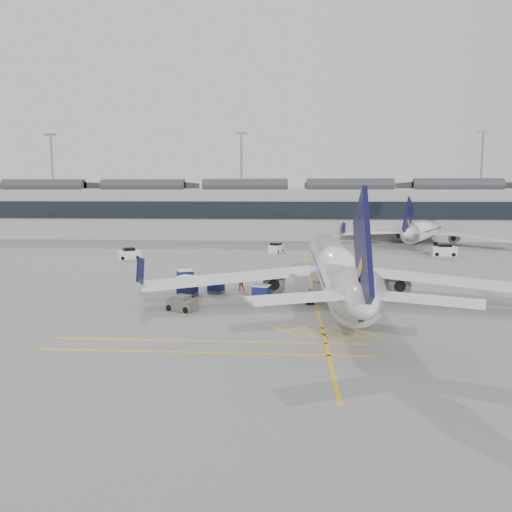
# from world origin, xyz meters

# --- Properties ---
(ground) EXTENTS (220.00, 220.00, 0.00)m
(ground) POSITION_xyz_m (0.00, 0.00, 0.00)
(ground) COLOR gray
(ground) RESTS_ON ground
(terminal) EXTENTS (200.00, 20.45, 12.40)m
(terminal) POSITION_xyz_m (0.00, 71.93, 6.14)
(terminal) COLOR #9E9E99
(terminal) RESTS_ON ground
(light_masts) EXTENTS (113.00, 0.60, 25.45)m
(light_masts) POSITION_xyz_m (-1.67, 86.00, 14.49)
(light_masts) COLOR slate
(light_masts) RESTS_ON ground
(apron_markings) EXTENTS (0.25, 60.00, 0.01)m
(apron_markings) POSITION_xyz_m (10.00, 10.00, 0.01)
(apron_markings) COLOR gold
(apron_markings) RESTS_ON ground
(airliner_main) EXTENTS (36.55, 39.90, 10.61)m
(airliner_main) POSITION_xyz_m (11.89, 3.72, 3.12)
(airliner_main) COLOR white
(airliner_main) RESTS_ON ground
(airliner_far) EXTENTS (29.71, 32.77, 9.51)m
(airliner_far) POSITION_xyz_m (34.32, 56.90, 2.79)
(airliner_far) COLOR white
(airliner_far) RESTS_ON ground
(belt_loader) EXTENTS (5.26, 1.94, 2.14)m
(belt_loader) POSITION_xyz_m (11.41, 3.74, 0.63)
(belt_loader) COLOR beige
(belt_loader) RESTS_ON ground
(baggage_cart_a) EXTENTS (1.88, 1.66, 1.70)m
(baggage_cart_a) POSITION_xyz_m (4.91, 2.11, 0.91)
(baggage_cart_a) COLOR gray
(baggage_cart_a) RESTS_ON ground
(baggage_cart_b) EXTENTS (2.22, 2.05, 1.88)m
(baggage_cart_b) POSITION_xyz_m (-3.76, 9.51, 1.01)
(baggage_cart_b) COLOR gray
(baggage_cart_b) RESTS_ON ground
(baggage_cart_c) EXTENTS (2.19, 1.96, 1.96)m
(baggage_cart_c) POSITION_xyz_m (-2.62, 5.10, 1.05)
(baggage_cart_c) COLOR gray
(baggage_cart_c) RESTS_ON ground
(baggage_cart_d) EXTENTS (1.89, 1.73, 1.62)m
(baggage_cart_d) POSITION_xyz_m (0.03, 6.59, 0.87)
(baggage_cart_d) COLOR gray
(baggage_cart_d) RESTS_ON ground
(ramp_agent_a) EXTENTS (0.80, 0.83, 1.91)m
(ramp_agent_a) POSITION_xyz_m (5.64, 7.74, 0.96)
(ramp_agent_a) COLOR orange
(ramp_agent_a) RESTS_ON ground
(ramp_agent_b) EXTENTS (1.08, 0.95, 1.86)m
(ramp_agent_b) POSITION_xyz_m (2.35, 8.12, 0.93)
(ramp_agent_b) COLOR orange
(ramp_agent_b) RESTS_ON ground
(pushback_tug) EXTENTS (2.84, 2.35, 1.37)m
(pushback_tug) POSITION_xyz_m (-1.79, -1.23, 0.61)
(pushback_tug) COLOR #555649
(pushback_tug) RESTS_ON ground
(safety_cone_nose) EXTENTS (0.41, 0.41, 0.56)m
(safety_cone_nose) POSITION_xyz_m (9.42, 20.18, 0.28)
(safety_cone_nose) COLOR #F24C0A
(safety_cone_nose) RESTS_ON ground
(safety_cone_engine) EXTENTS (0.33, 0.33, 0.46)m
(safety_cone_engine) POSITION_xyz_m (15.50, 5.78, 0.23)
(safety_cone_engine) COLOR #F24C0A
(safety_cone_engine) RESTS_ON ground
(service_van_left) EXTENTS (3.77, 3.20, 1.74)m
(service_van_left) POSITION_xyz_m (-17.15, 31.40, 0.78)
(service_van_left) COLOR silver
(service_van_left) RESTS_ON ground
(service_van_mid) EXTENTS (2.65, 3.68, 1.71)m
(service_van_mid) POSITION_xyz_m (5.19, 41.28, 0.76)
(service_van_mid) COLOR silver
(service_van_mid) RESTS_ON ground
(service_van_right) EXTENTS (3.98, 2.21, 1.97)m
(service_van_right) POSITION_xyz_m (32.47, 38.75, 0.88)
(service_van_right) COLOR silver
(service_van_right) RESTS_ON ground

